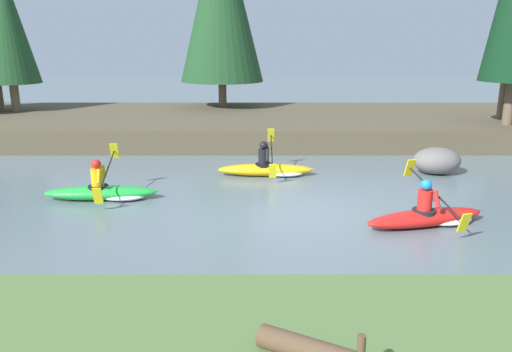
{
  "coord_description": "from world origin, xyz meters",
  "views": [
    {
      "loc": [
        -0.97,
        -10.49,
        3.73
      ],
      "look_at": [
        -0.96,
        1.25,
        0.55
      ],
      "focal_mm": 35.0,
      "sensor_mm": 36.0,
      "label": 1
    }
  ],
  "objects_px": {
    "kayaker_middle": "(269,169)",
    "kayaker_trailing": "(105,192)",
    "kayaker_lead": "(430,216)",
    "boulder_midstream": "(436,161)"
  },
  "relations": [
    {
      "from": "kayaker_middle",
      "to": "kayaker_trailing",
      "type": "bearing_deg",
      "value": -151.01
    },
    {
      "from": "kayaker_middle",
      "to": "kayaker_trailing",
      "type": "height_order",
      "value": "same"
    },
    {
      "from": "kayaker_lead",
      "to": "kayaker_trailing",
      "type": "xyz_separation_m",
      "value": [
        -7.31,
        1.74,
        0.0
      ]
    },
    {
      "from": "kayaker_lead",
      "to": "kayaker_middle",
      "type": "bearing_deg",
      "value": 112.66
    },
    {
      "from": "kayaker_lead",
      "to": "boulder_midstream",
      "type": "height_order",
      "value": "kayaker_lead"
    },
    {
      "from": "kayaker_middle",
      "to": "boulder_midstream",
      "type": "bearing_deg",
      "value": 2.64
    },
    {
      "from": "kayaker_trailing",
      "to": "kayaker_lead",
      "type": "bearing_deg",
      "value": -16.58
    },
    {
      "from": "kayaker_middle",
      "to": "kayaker_trailing",
      "type": "xyz_separation_m",
      "value": [
        -4.04,
        -2.24,
        0.0
      ]
    },
    {
      "from": "kayaker_trailing",
      "to": "boulder_midstream",
      "type": "relative_size",
      "value": 2.05
    },
    {
      "from": "boulder_midstream",
      "to": "kayaker_trailing",
      "type": "bearing_deg",
      "value": -164.57
    }
  ]
}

